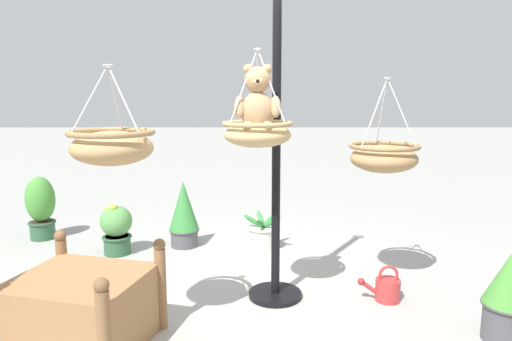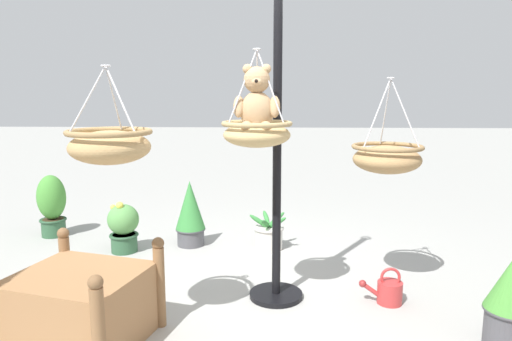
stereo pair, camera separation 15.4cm
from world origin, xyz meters
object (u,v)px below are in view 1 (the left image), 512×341
teddy_bear (258,103)px  potted_plant_flowering_red (41,207)px  hanging_basket_with_teddy (258,132)px  potted_plant_bushy_green (263,234)px  hanging_basket_right_low (112,146)px  potted_plant_broad_leaf (508,296)px  display_pole_central (276,203)px  wooden_planter_box (81,308)px  watering_can (386,288)px  hanging_basket_left_high (384,157)px  potted_plant_trailing_ivy (116,229)px  potted_plant_fern_front (184,214)px

teddy_bear → potted_plant_flowering_red: (2.50, -1.84, -1.22)m
hanging_basket_with_teddy → potted_plant_bushy_green: hanging_basket_with_teddy is taller
hanging_basket_right_low → potted_plant_broad_leaf: hanging_basket_right_low is taller
display_pole_central → teddy_bear: 0.86m
hanging_basket_right_low → potted_plant_broad_leaf: (-2.60, -0.06, -1.03)m
wooden_planter_box → watering_can: wooden_planter_box is taller
hanging_basket_left_high → potted_plant_flowering_red: hanging_basket_left_high is taller
potted_plant_trailing_ivy → potted_plant_broad_leaf: size_ratio=0.89×
display_pole_central → hanging_basket_right_low: 1.41m
potted_plant_fern_front → potted_plant_broad_leaf: 3.19m
hanging_basket_left_high → potted_plant_flowering_red: bearing=-21.8°
potted_plant_fern_front → watering_can: size_ratio=2.09×
display_pole_central → teddy_bear: (0.15, 0.27, 0.80)m
potted_plant_fern_front → potted_plant_trailing_ivy: potted_plant_fern_front is taller
hanging_basket_with_teddy → potted_plant_broad_leaf: size_ratio=1.12×
hanging_basket_right_low → potted_plant_flowering_red: size_ratio=0.84×
teddy_bear → potted_plant_trailing_ivy: 2.39m
teddy_bear → hanging_basket_right_low: bearing=28.0°
watering_can → wooden_planter_box: bearing=16.9°
hanging_basket_right_low → potted_plant_flowering_red: bearing=-55.5°
wooden_planter_box → potted_plant_broad_leaf: size_ratio=1.66×
teddy_bear → potted_plant_fern_front: 2.15m
teddy_bear → potted_plant_bushy_green: size_ratio=1.04×
hanging_basket_left_high → wooden_planter_box: size_ratio=0.74×
potted_plant_bushy_green → potted_plant_trailing_ivy: potted_plant_trailing_ivy is taller
display_pole_central → hanging_basket_with_teddy: (0.15, 0.25, 0.59)m
hanging_basket_right_low → watering_can: bearing=-160.8°
display_pole_central → hanging_basket_left_high: display_pole_central is taller
hanging_basket_with_teddy → watering_can: size_ratio=2.02×
watering_can → display_pole_central: bearing=-4.5°
hanging_basket_with_teddy → watering_can: (-1.06, -0.18, -1.29)m
teddy_bear → potted_plant_fern_front: (0.80, -1.57, -1.24)m
wooden_planter_box → hanging_basket_with_teddy: bearing=-157.0°
teddy_bear → watering_can: (-1.06, -0.20, -1.50)m
hanging_basket_left_high → potted_plant_trailing_ivy: 2.82m
potted_plant_trailing_ivy → hanging_basket_right_low: bearing=107.5°
watering_can → potted_plant_fern_front: bearing=-36.3°
teddy_bear → hanging_basket_right_low: size_ratio=0.79×
potted_plant_trailing_ivy → watering_can: (-2.53, 1.12, -0.17)m
display_pole_central → hanging_basket_with_teddy: 0.66m
potted_plant_fern_front → potted_plant_trailing_ivy: (0.67, 0.24, -0.09)m
potted_plant_fern_front → hanging_basket_with_teddy: bearing=117.5°
display_pole_central → potted_plant_flowering_red: bearing=-30.5°
potted_plant_broad_leaf → watering_can: 0.92m
display_pole_central → potted_plant_fern_front: bearing=-53.6°
teddy_bear → potted_plant_bushy_green: bearing=-92.8°
teddy_bear → potted_plant_flowering_red: bearing=-36.3°
wooden_planter_box → watering_can: 2.33m
potted_plant_broad_leaf → potted_plant_trailing_ivy: bearing=-28.8°
hanging_basket_right_low → potted_plant_trailing_ivy: 2.18m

